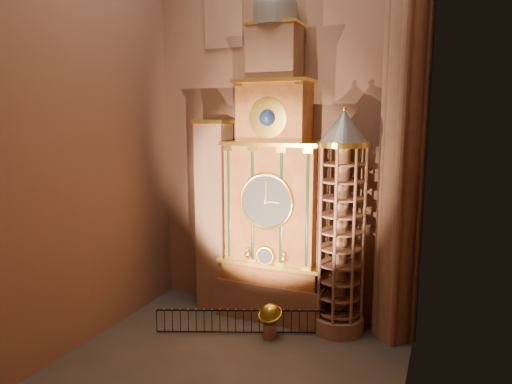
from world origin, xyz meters
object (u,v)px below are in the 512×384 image
at_px(astronomical_clock, 274,191).
at_px(celestial_globe, 270,318).
at_px(portrait_tower, 215,215).
at_px(iron_railing, 252,322).
at_px(stair_turret, 341,226).

distance_m(astronomical_clock, celestial_globe, 6.16).
height_order(portrait_tower, iron_railing, portrait_tower).
xyz_separation_m(celestial_globe, iron_railing, (-0.93, -0.04, -0.36)).
bearing_deg(portrait_tower, astronomical_clock, -0.29).
height_order(astronomical_clock, iron_railing, astronomical_clock).
distance_m(celestial_globe, iron_railing, 1.00).
distance_m(astronomical_clock, iron_railing, 6.47).
relative_size(stair_turret, celestial_globe, 6.49).
xyz_separation_m(portrait_tower, stair_turret, (6.90, -0.28, 0.12)).
height_order(astronomical_clock, stair_turret, astronomical_clock).
relative_size(astronomical_clock, iron_railing, 1.97).
bearing_deg(celestial_globe, stair_turret, 35.92).
bearing_deg(celestial_globe, iron_railing, -177.42).
xyz_separation_m(astronomical_clock, portrait_tower, (-3.40, 0.02, -1.53)).
bearing_deg(iron_railing, portrait_tower, 143.82).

